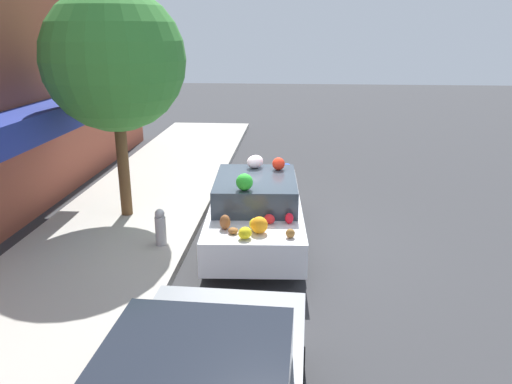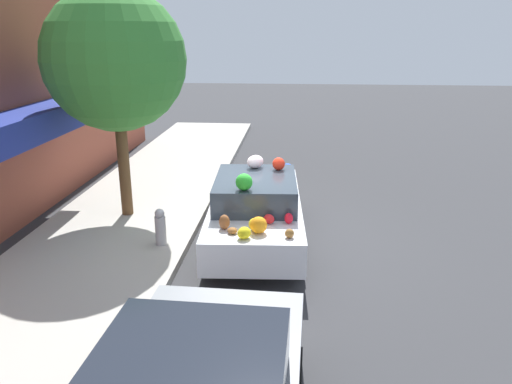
% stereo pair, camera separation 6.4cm
% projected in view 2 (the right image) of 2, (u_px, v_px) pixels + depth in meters
% --- Properties ---
extents(ground_plane, '(60.00, 60.00, 0.00)m').
position_uv_depth(ground_plane, '(249.00, 240.00, 9.83)').
color(ground_plane, '#38383A').
extents(sidewalk_curb, '(24.00, 3.20, 0.15)m').
position_uv_depth(sidewalk_curb, '(116.00, 232.00, 10.03)').
color(sidewalk_curb, '#B2ADA3').
rests_on(sidewalk_curb, ground).
extents(street_tree, '(2.83, 2.83, 4.66)m').
position_uv_depth(street_tree, '(115.00, 60.00, 9.84)').
color(street_tree, brown).
rests_on(street_tree, sidewalk_curb).
extents(fire_hydrant, '(0.20, 0.20, 0.70)m').
position_uv_depth(fire_hydrant, '(160.00, 227.00, 9.19)').
color(fire_hydrant, '#B2B2B7').
rests_on(fire_hydrant, sidewalk_curb).
extents(art_car, '(4.37, 1.92, 1.64)m').
position_uv_depth(art_car, '(256.00, 207.00, 9.58)').
color(art_car, silver).
rests_on(art_car, ground).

